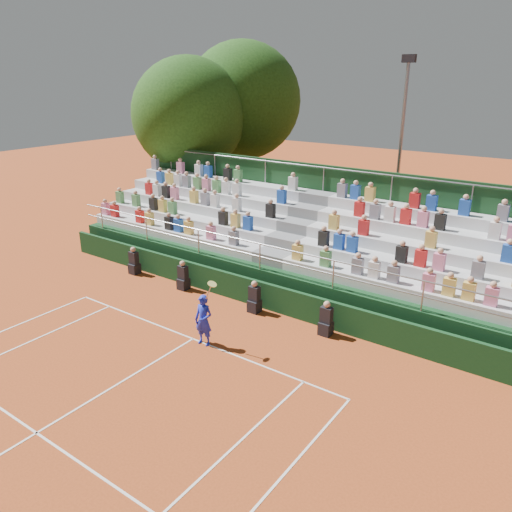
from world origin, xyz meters
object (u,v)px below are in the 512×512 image
Objects in this scene: tree_east at (243,101)px; floodlight_mast at (401,140)px; tennis_player at (204,320)px.

floodlight_mast is at bearing -7.83° from tree_east.
floodlight_mast is at bearing 85.03° from tennis_player.
tree_east reaches higher than tennis_player.
floodlight_mast reaches higher than tennis_player.
tree_east is at bearing 172.17° from floodlight_mast.
tree_east is at bearing 122.59° from tennis_player.
tennis_player is at bearing -94.97° from floodlight_mast.
tennis_player is 17.93m from tree_east.
tennis_player is at bearing -57.41° from tree_east.
floodlight_mast is (10.28, -1.41, -1.39)m from tree_east.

